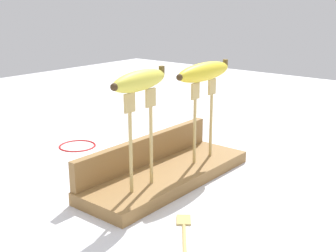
{
  "coord_description": "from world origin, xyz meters",
  "views": [
    {
      "loc": [
        -0.7,
        -0.57,
        0.39
      ],
      "look_at": [
        0.0,
        0.0,
        0.13
      ],
      "focal_mm": 47.29,
      "sensor_mm": 36.0,
      "label": 1
    }
  ],
  "objects_px": {
    "banana_raised_left": "(140,80)",
    "fork_fallen_near": "(184,232)",
    "wire_coil": "(77,145)",
    "fork_stand_left": "(141,131)",
    "banana_raised_right": "(204,72)",
    "fork_stand_right": "(203,113)"
  },
  "relations": [
    {
      "from": "banana_raised_left",
      "to": "fork_fallen_near",
      "type": "bearing_deg",
      "value": -110.36
    },
    {
      "from": "banana_raised_left",
      "to": "wire_coil",
      "type": "distance_m",
      "value": 0.45
    },
    {
      "from": "banana_raised_left",
      "to": "fork_fallen_near",
      "type": "xyz_separation_m",
      "value": [
        -0.05,
        -0.15,
        -0.24
      ]
    },
    {
      "from": "fork_stand_left",
      "to": "banana_raised_right",
      "type": "distance_m",
      "value": 0.23
    },
    {
      "from": "banana_raised_right",
      "to": "fork_fallen_near",
      "type": "relative_size",
      "value": 1.32
    },
    {
      "from": "banana_raised_left",
      "to": "fork_fallen_near",
      "type": "relative_size",
      "value": 1.09
    },
    {
      "from": "fork_stand_left",
      "to": "fork_stand_right",
      "type": "distance_m",
      "value": 0.21
    },
    {
      "from": "fork_stand_left",
      "to": "fork_fallen_near",
      "type": "relative_size",
      "value": 1.3
    },
    {
      "from": "fork_stand_right",
      "to": "fork_fallen_near",
      "type": "relative_size",
      "value": 1.23
    },
    {
      "from": "fork_stand_right",
      "to": "wire_coil",
      "type": "height_order",
      "value": "fork_stand_right"
    },
    {
      "from": "fork_stand_right",
      "to": "banana_raised_left",
      "type": "xyz_separation_m",
      "value": [
        -0.21,
        -0.0,
        0.1
      ]
    },
    {
      "from": "fork_stand_left",
      "to": "fork_fallen_near",
      "type": "bearing_deg",
      "value": -110.38
    },
    {
      "from": "fork_fallen_near",
      "to": "wire_coil",
      "type": "bearing_deg",
      "value": 69.62
    },
    {
      "from": "fork_stand_right",
      "to": "banana_raised_left",
      "type": "height_order",
      "value": "banana_raised_left"
    },
    {
      "from": "fork_stand_right",
      "to": "banana_raised_right",
      "type": "distance_m",
      "value": 0.09
    },
    {
      "from": "fork_stand_left",
      "to": "fork_fallen_near",
      "type": "xyz_separation_m",
      "value": [
        -0.05,
        -0.15,
        -0.14
      ]
    },
    {
      "from": "fork_stand_right",
      "to": "banana_raised_left",
      "type": "distance_m",
      "value": 0.23
    },
    {
      "from": "fork_stand_right",
      "to": "wire_coil",
      "type": "xyz_separation_m",
      "value": [
        -0.07,
        0.36,
        -0.13
      ]
    },
    {
      "from": "banana_raised_right",
      "to": "fork_fallen_near",
      "type": "xyz_separation_m",
      "value": [
        -0.26,
        -0.15,
        -0.23
      ]
    },
    {
      "from": "banana_raised_right",
      "to": "wire_coil",
      "type": "xyz_separation_m",
      "value": [
        -0.07,
        0.36,
        -0.23
      ]
    },
    {
      "from": "fork_stand_right",
      "to": "fork_stand_left",
      "type": "bearing_deg",
      "value": 180.0
    },
    {
      "from": "banana_raised_right",
      "to": "wire_coil",
      "type": "relative_size",
      "value": 1.97
    }
  ]
}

